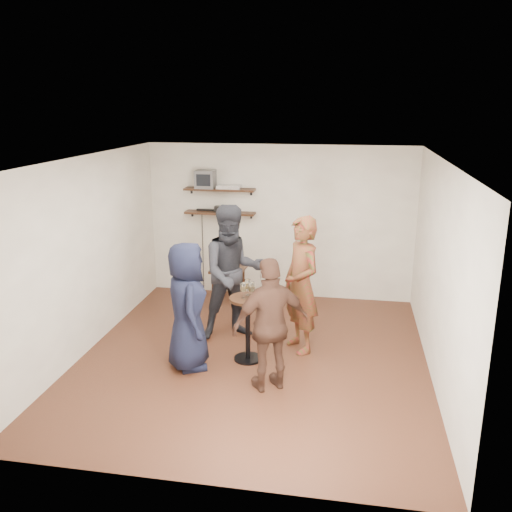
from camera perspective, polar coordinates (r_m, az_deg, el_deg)
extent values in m
cube|color=#412015|center=(7.29, -0.31, -10.82)|extent=(4.50, 5.00, 0.04)
cube|color=white|center=(6.54, -0.34, 10.30)|extent=(4.50, 5.00, 0.04)
cube|color=silver|center=(9.21, 2.49, 3.61)|extent=(4.50, 0.04, 2.60)
cube|color=silver|center=(4.51, -6.15, -9.95)|extent=(4.50, 0.04, 2.60)
cube|color=silver|center=(7.53, -17.57, 0.07)|extent=(0.04, 5.00, 2.60)
cube|color=silver|center=(6.79, 18.89, -1.75)|extent=(0.04, 5.00, 2.60)
cube|color=black|center=(9.15, -3.85, 7.01)|extent=(1.20, 0.25, 0.04)
cube|color=black|center=(9.22, -3.81, 4.56)|extent=(1.20, 0.25, 0.04)
cube|color=#59595B|center=(9.19, -5.32, 8.07)|extent=(0.32, 0.30, 0.30)
cube|color=silver|center=(9.11, -2.85, 7.29)|extent=(0.40, 0.24, 0.06)
cube|color=black|center=(9.21, -3.68, 4.97)|extent=(0.22, 0.10, 0.10)
cube|color=black|center=(9.33, -5.36, 4.86)|extent=(0.30, 0.05, 0.03)
cube|color=black|center=(8.91, -2.94, -1.40)|extent=(0.55, 0.55, 0.04)
cylinder|color=black|center=(8.86, -4.55, -3.68)|extent=(0.04, 0.04, 0.59)
cylinder|color=black|center=(8.77, -1.86, -3.85)|extent=(0.04, 0.04, 0.59)
cylinder|color=black|center=(9.25, -3.90, -2.82)|extent=(0.04, 0.04, 0.59)
cylinder|color=black|center=(9.16, -1.32, -2.97)|extent=(0.04, 0.04, 0.59)
cylinder|color=white|center=(8.85, -2.95, -0.25)|extent=(0.15, 0.15, 0.33)
cylinder|color=#367621|center=(8.77, -3.11, 1.86)|extent=(0.01, 0.08, 0.60)
cone|color=white|center=(8.70, -3.40, 4.23)|extent=(0.08, 0.09, 0.13)
cylinder|color=#367621|center=(8.77, -2.88, 2.08)|extent=(0.04, 0.06, 0.67)
cone|color=white|center=(8.69, -2.69, 4.67)|extent=(0.12, 0.13, 0.14)
cylinder|color=#367621|center=(8.74, -3.01, 2.25)|extent=(0.11, 0.09, 0.73)
cone|color=white|center=(8.62, -3.10, 5.01)|extent=(0.14, 0.14, 0.14)
cylinder|color=black|center=(6.91, -0.88, -4.53)|extent=(0.47, 0.47, 0.04)
cylinder|color=black|center=(7.07, -0.87, -7.72)|extent=(0.06, 0.06, 0.80)
cylinder|color=black|center=(7.24, -0.85, -10.72)|extent=(0.36, 0.36, 0.03)
cylinder|color=silver|center=(6.88, -1.35, -4.45)|extent=(0.06, 0.06, 0.00)
cylinder|color=silver|center=(6.86, -1.35, -4.08)|extent=(0.01, 0.01, 0.09)
cylinder|color=silver|center=(6.83, -1.35, -3.28)|extent=(0.07, 0.07, 0.11)
cylinder|color=#DDB35B|center=(6.84, -1.35, -3.47)|extent=(0.06, 0.06, 0.06)
cylinder|color=silver|center=(6.86, -0.43, -4.49)|extent=(0.07, 0.07, 0.00)
cylinder|color=silver|center=(6.85, -0.43, -4.09)|extent=(0.01, 0.01, 0.10)
cylinder|color=silver|center=(6.81, -0.43, -3.23)|extent=(0.07, 0.07, 0.12)
cylinder|color=#DDB35B|center=(6.82, -0.43, -3.43)|extent=(0.07, 0.07, 0.07)
cylinder|color=silver|center=(6.98, -0.88, -4.15)|extent=(0.06, 0.06, 0.00)
cylinder|color=silver|center=(6.96, -0.88, -3.77)|extent=(0.01, 0.01, 0.09)
cylinder|color=silver|center=(6.93, -0.89, -2.95)|extent=(0.07, 0.07, 0.12)
cylinder|color=#DDB35B|center=(6.93, -0.89, -3.14)|extent=(0.07, 0.07, 0.06)
cylinder|color=silver|center=(6.91, -0.54, -4.36)|extent=(0.06, 0.06, 0.00)
cylinder|color=silver|center=(6.89, -0.54, -3.99)|extent=(0.01, 0.01, 0.09)
cylinder|color=silver|center=(6.86, -0.54, -3.20)|extent=(0.07, 0.07, 0.11)
cylinder|color=#DDB35B|center=(6.87, -0.54, -3.39)|extent=(0.06, 0.06, 0.06)
imported|color=maroon|center=(7.21, 4.78, -3.05)|extent=(0.75, 0.81, 1.85)
imported|color=black|center=(7.58, -2.42, -1.76)|extent=(1.16, 1.06, 1.92)
imported|color=black|center=(6.80, -7.27, -5.27)|extent=(0.80, 0.94, 1.64)
imported|color=#41261B|center=(6.26, 1.58, -7.26)|extent=(1.00, 0.82, 1.59)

